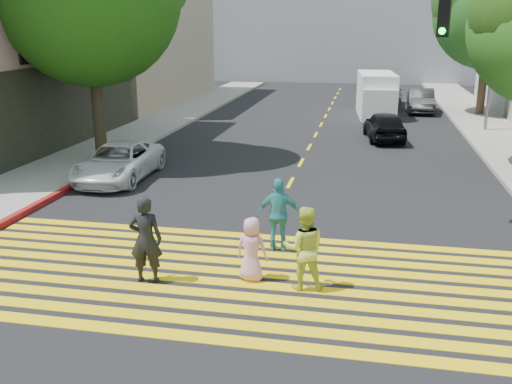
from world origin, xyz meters
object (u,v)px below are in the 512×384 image
(pedestrian_child, at_px, (252,249))
(white_sedan, at_px, (119,162))
(white_van, at_px, (376,96))
(dark_car_near, at_px, (385,126))
(pedestrian_extra, at_px, (279,214))
(pedestrian_man, at_px, (146,239))
(pedestrian_woman, at_px, (304,248))
(silver_car, at_px, (386,94))
(dark_car_parked, at_px, (421,101))
(tree_right_far, at_px, (493,6))

(pedestrian_child, xyz_separation_m, white_sedan, (-6.13, 7.06, -0.06))
(white_sedan, distance_m, white_van, 18.49)
(white_sedan, xyz_separation_m, dark_car_near, (9.10, 8.97, 0.05))
(dark_car_near, bearing_deg, pedestrian_extra, 71.56)
(pedestrian_man, distance_m, pedestrian_woman, 3.24)
(pedestrian_woman, relative_size, white_van, 0.32)
(pedestrian_man, height_order, pedestrian_extra, pedestrian_man)
(white_sedan, distance_m, silver_car, 23.25)
(dark_car_near, bearing_deg, pedestrian_child, 71.70)
(pedestrian_man, distance_m, silver_car, 29.29)
(pedestrian_man, relative_size, dark_car_near, 0.47)
(silver_car, xyz_separation_m, dark_car_parked, (2.00, -2.80, -0.01))
(pedestrian_man, relative_size, white_sedan, 0.41)
(pedestrian_extra, xyz_separation_m, white_van, (2.32, 21.57, 0.29))
(pedestrian_woman, distance_m, silver_car, 28.57)
(pedestrian_child, relative_size, dark_car_parked, 0.32)
(pedestrian_child, bearing_deg, silver_car, -86.13)
(tree_right_far, bearing_deg, white_sedan, -130.18)
(pedestrian_child, xyz_separation_m, silver_car, (3.29, 28.31, 0.03))
(pedestrian_extra, relative_size, white_sedan, 0.39)
(pedestrian_man, height_order, dark_car_parked, pedestrian_man)
(pedestrian_man, distance_m, pedestrian_child, 2.18)
(silver_car, bearing_deg, white_van, 86.30)
(tree_right_far, height_order, dark_car_near, tree_right_far)
(dark_car_near, xyz_separation_m, silver_car, (0.32, 12.28, 0.04))
(pedestrian_woman, bearing_deg, white_sedan, -54.46)
(dark_car_parked, bearing_deg, pedestrian_extra, -101.08)
(pedestrian_child, xyz_separation_m, dark_car_parked, (5.30, 25.51, 0.02))
(dark_car_near, xyz_separation_m, dark_car_parked, (2.32, 9.48, 0.03))
(tree_right_far, distance_m, white_van, 7.96)
(pedestrian_extra, bearing_deg, pedestrian_child, 74.12)
(pedestrian_woman, distance_m, white_sedan, 10.24)
(tree_right_far, xyz_separation_m, pedestrian_man, (-10.80, -25.08, -5.24))
(pedestrian_woman, height_order, dark_car_near, pedestrian_woman)
(pedestrian_woman, distance_m, dark_car_parked, 26.02)
(pedestrian_man, xyz_separation_m, dark_car_near, (5.09, 16.51, -0.25))
(pedestrian_child, distance_m, pedestrian_extra, 1.81)
(dark_car_parked, relative_size, white_van, 0.79)
(pedestrian_extra, height_order, white_sedan, pedestrian_extra)
(pedestrian_extra, xyz_separation_m, dark_car_near, (2.68, 14.25, -0.20))
(pedestrian_child, height_order, pedestrian_extra, pedestrian_extra)
(white_van, bearing_deg, pedestrian_woman, -98.30)
(tree_right_far, height_order, pedestrian_child, tree_right_far)
(pedestrian_extra, height_order, dark_car_near, pedestrian_extra)
(dark_car_parked, bearing_deg, dark_car_near, -102.94)
(pedestrian_child, bearing_deg, white_sedan, -38.53)
(silver_car, height_order, white_van, white_van)
(pedestrian_woman, bearing_deg, white_van, -103.11)
(silver_car, bearing_deg, pedestrian_man, 83.50)
(pedestrian_extra, height_order, white_van, white_van)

